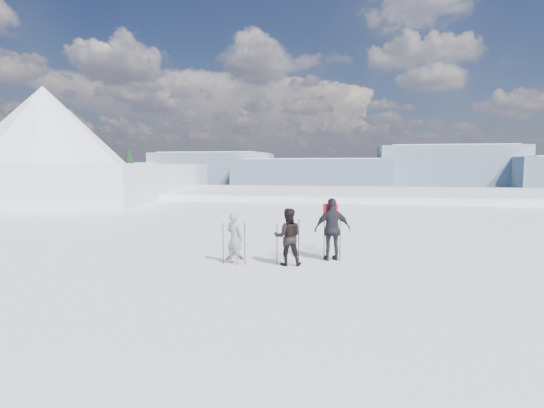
# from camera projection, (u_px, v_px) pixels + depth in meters

# --- Properties ---
(lake_basin) EXTENTS (820.00, 820.00, 71.62)m
(lake_basin) POSITION_uv_depth(u_px,v_px,m) (343.00, 264.00, 40.23)
(lake_basin) COLOR white
(lake_basin) RESTS_ON ground
(far_mountain_range) EXTENTS (770.00, 110.00, 53.00)m
(far_mountain_range) POSITION_uv_depth(u_px,v_px,m) (380.00, 174.00, 450.46)
(far_mountain_range) COLOR slate
(far_mountain_range) RESTS_ON ground
(near_ridge) EXTENTS (31.37, 35.68, 25.62)m
(near_ridge) POSITION_uv_depth(u_px,v_px,m) (86.00, 226.00, 44.20)
(near_ridge) COLOR white
(near_ridge) RESTS_ON ground
(skier_grey) EXTENTS (0.66, 0.56, 1.53)m
(skier_grey) POSITION_uv_depth(u_px,v_px,m) (235.00, 238.00, 12.47)
(skier_grey) COLOR gray
(skier_grey) RESTS_ON ground
(skier_dark) EXTENTS (0.91, 0.77, 1.67)m
(skier_dark) POSITION_uv_depth(u_px,v_px,m) (288.00, 237.00, 12.28)
(skier_dark) COLOR black
(skier_dark) RESTS_ON ground
(skier_pack) EXTENTS (1.21, 0.80, 1.91)m
(skier_pack) POSITION_uv_depth(u_px,v_px,m) (332.00, 229.00, 12.90)
(skier_pack) COLOR black
(skier_pack) RESTS_ON ground
(backpack) EXTENTS (0.46, 0.35, 0.52)m
(backpack) POSITION_uv_depth(u_px,v_px,m) (331.00, 189.00, 13.04)
(backpack) COLOR red
(backpack) RESTS_ON skier_pack
(ski_poles) EXTENTS (3.40, 1.05, 1.37)m
(ski_poles) POSITION_uv_depth(u_px,v_px,m) (286.00, 243.00, 12.48)
(ski_poles) COLOR black
(ski_poles) RESTS_ON ground
(skis_loose) EXTENTS (0.81, 1.70, 0.03)m
(skis_loose) POSITION_uv_depth(u_px,v_px,m) (236.00, 254.00, 13.84)
(skis_loose) COLOR black
(skis_loose) RESTS_ON ground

